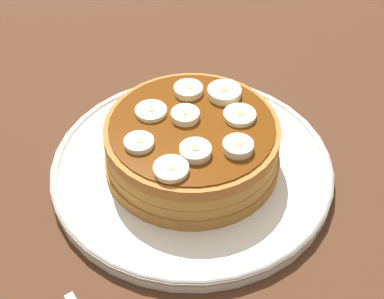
{
  "coord_description": "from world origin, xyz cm",
  "views": [
    {
      "loc": [
        36.04,
        -2.75,
        37.95
      ],
      "look_at": [
        0.0,
        0.0,
        2.99
      ],
      "focal_mm": 49.87,
      "sensor_mm": 36.0,
      "label": 1
    }
  ],
  "objects_px": {
    "banana_slice_3": "(238,147)",
    "banana_slice_7": "(224,93)",
    "banana_slice_0": "(185,116)",
    "plate": "(192,166)",
    "banana_slice_1": "(201,151)",
    "banana_slice_5": "(151,112)",
    "banana_slice_4": "(186,90)",
    "pancake_stack": "(194,146)",
    "banana_slice_8": "(171,169)",
    "banana_slice_2": "(139,143)",
    "banana_slice_6": "(240,116)"
  },
  "relations": [
    {
      "from": "banana_slice_4",
      "to": "banana_slice_5",
      "type": "height_order",
      "value": "banana_slice_4"
    },
    {
      "from": "banana_slice_7",
      "to": "banana_slice_2",
      "type": "bearing_deg",
      "value": -52.6
    },
    {
      "from": "pancake_stack",
      "to": "banana_slice_0",
      "type": "bearing_deg",
      "value": -147.74
    },
    {
      "from": "banana_slice_1",
      "to": "banana_slice_3",
      "type": "bearing_deg",
      "value": 93.74
    },
    {
      "from": "pancake_stack",
      "to": "banana_slice_8",
      "type": "xyz_separation_m",
      "value": [
        0.05,
        -0.02,
        0.03
      ]
    },
    {
      "from": "banana_slice_0",
      "to": "banana_slice_2",
      "type": "bearing_deg",
      "value": -52.51
    },
    {
      "from": "banana_slice_0",
      "to": "banana_slice_4",
      "type": "relative_size",
      "value": 0.94
    },
    {
      "from": "banana_slice_0",
      "to": "banana_slice_1",
      "type": "distance_m",
      "value": 0.05
    },
    {
      "from": "banana_slice_3",
      "to": "banana_slice_8",
      "type": "bearing_deg",
      "value": -70.32
    },
    {
      "from": "banana_slice_0",
      "to": "banana_slice_7",
      "type": "bearing_deg",
      "value": 127.31
    },
    {
      "from": "plate",
      "to": "banana_slice_8",
      "type": "relative_size",
      "value": 9.14
    },
    {
      "from": "banana_slice_1",
      "to": "banana_slice_5",
      "type": "distance_m",
      "value": 0.07
    },
    {
      "from": "banana_slice_0",
      "to": "banana_slice_7",
      "type": "distance_m",
      "value": 0.05
    },
    {
      "from": "plate",
      "to": "banana_slice_1",
      "type": "bearing_deg",
      "value": 7.14
    },
    {
      "from": "plate",
      "to": "banana_slice_0",
      "type": "relative_size",
      "value": 10.37
    },
    {
      "from": "banana_slice_3",
      "to": "banana_slice_7",
      "type": "height_order",
      "value": "same"
    },
    {
      "from": "pancake_stack",
      "to": "banana_slice_6",
      "type": "bearing_deg",
      "value": 102.1
    },
    {
      "from": "banana_slice_5",
      "to": "banana_slice_8",
      "type": "bearing_deg",
      "value": 11.19
    },
    {
      "from": "plate",
      "to": "banana_slice_8",
      "type": "xyz_separation_m",
      "value": [
        0.06,
        -0.02,
        0.06
      ]
    },
    {
      "from": "banana_slice_0",
      "to": "banana_slice_8",
      "type": "distance_m",
      "value": 0.07
    },
    {
      "from": "banana_slice_1",
      "to": "pancake_stack",
      "type": "bearing_deg",
      "value": -175.4
    },
    {
      "from": "banana_slice_1",
      "to": "banana_slice_2",
      "type": "height_order",
      "value": "banana_slice_1"
    },
    {
      "from": "banana_slice_5",
      "to": "banana_slice_8",
      "type": "xyz_separation_m",
      "value": [
        0.08,
        0.01,
        0.0
      ]
    },
    {
      "from": "banana_slice_2",
      "to": "banana_slice_7",
      "type": "relative_size",
      "value": 0.81
    },
    {
      "from": "banana_slice_2",
      "to": "banana_slice_3",
      "type": "relative_size",
      "value": 0.98
    },
    {
      "from": "plate",
      "to": "pancake_stack",
      "type": "xyz_separation_m",
      "value": [
        0.0,
        0.0,
        0.03
      ]
    },
    {
      "from": "banana_slice_8",
      "to": "banana_slice_5",
      "type": "bearing_deg",
      "value": -168.81
    },
    {
      "from": "banana_slice_1",
      "to": "banana_slice_6",
      "type": "bearing_deg",
      "value": 138.43
    },
    {
      "from": "pancake_stack",
      "to": "banana_slice_6",
      "type": "distance_m",
      "value": 0.05
    },
    {
      "from": "plate",
      "to": "banana_slice_8",
      "type": "distance_m",
      "value": 0.08
    },
    {
      "from": "banana_slice_4",
      "to": "banana_slice_8",
      "type": "height_order",
      "value": "banana_slice_4"
    },
    {
      "from": "banana_slice_3",
      "to": "banana_slice_5",
      "type": "relative_size",
      "value": 0.91
    },
    {
      "from": "banana_slice_3",
      "to": "banana_slice_7",
      "type": "xyz_separation_m",
      "value": [
        -0.08,
        -0.0,
        0.0
      ]
    },
    {
      "from": "banana_slice_0",
      "to": "banana_slice_7",
      "type": "height_order",
      "value": "same"
    },
    {
      "from": "pancake_stack",
      "to": "plate",
      "type": "bearing_deg",
      "value": -141.3
    },
    {
      "from": "pancake_stack",
      "to": "banana_slice_7",
      "type": "bearing_deg",
      "value": 142.5
    },
    {
      "from": "plate",
      "to": "banana_slice_0",
      "type": "xyz_separation_m",
      "value": [
        -0.01,
        -0.01,
        0.06
      ]
    },
    {
      "from": "banana_slice_2",
      "to": "banana_slice_7",
      "type": "bearing_deg",
      "value": 127.4
    },
    {
      "from": "pancake_stack",
      "to": "banana_slice_3",
      "type": "bearing_deg",
      "value": 46.2
    },
    {
      "from": "banana_slice_4",
      "to": "banana_slice_6",
      "type": "height_order",
      "value": "banana_slice_4"
    },
    {
      "from": "banana_slice_1",
      "to": "banana_slice_6",
      "type": "xyz_separation_m",
      "value": [
        -0.04,
        0.04,
        -0.0
      ]
    },
    {
      "from": "plate",
      "to": "banana_slice_1",
      "type": "distance_m",
      "value": 0.07
    },
    {
      "from": "banana_slice_5",
      "to": "banana_slice_6",
      "type": "distance_m",
      "value": 0.08
    },
    {
      "from": "banana_slice_3",
      "to": "banana_slice_6",
      "type": "xyz_separation_m",
      "value": [
        -0.04,
        0.01,
        -0.0
      ]
    },
    {
      "from": "banana_slice_4",
      "to": "banana_slice_5",
      "type": "distance_m",
      "value": 0.04
    },
    {
      "from": "banana_slice_6",
      "to": "banana_slice_1",
      "type": "bearing_deg",
      "value": -41.57
    },
    {
      "from": "banana_slice_8",
      "to": "banana_slice_4",
      "type": "bearing_deg",
      "value": 169.3
    },
    {
      "from": "banana_slice_0",
      "to": "banana_slice_2",
      "type": "distance_m",
      "value": 0.05
    },
    {
      "from": "banana_slice_4",
      "to": "banana_slice_5",
      "type": "xyz_separation_m",
      "value": [
        0.03,
        -0.03,
        -0.0
      ]
    },
    {
      "from": "banana_slice_6",
      "to": "banana_slice_7",
      "type": "bearing_deg",
      "value": -162.53
    }
  ]
}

